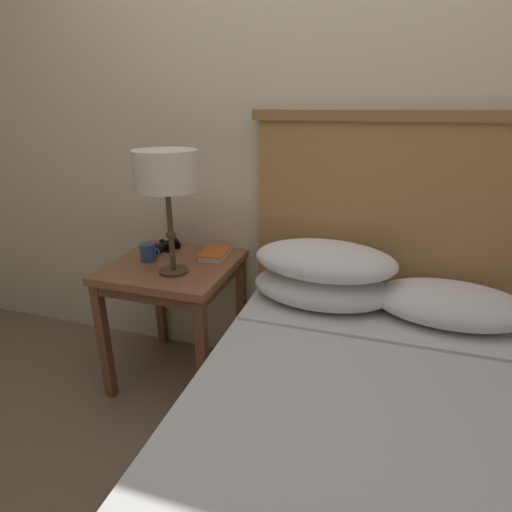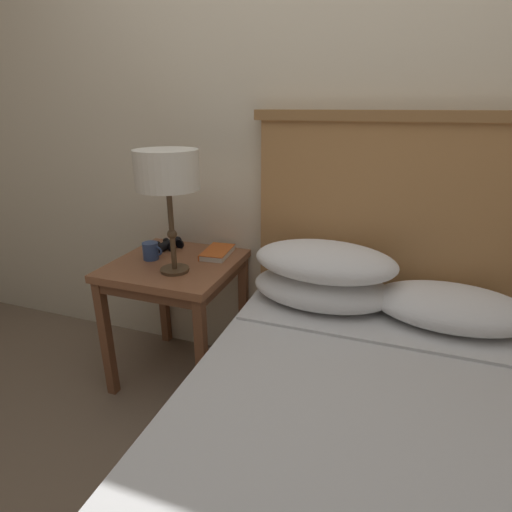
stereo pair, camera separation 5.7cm
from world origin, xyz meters
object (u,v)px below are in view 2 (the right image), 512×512
at_px(book_on_nightstand, 217,252).
at_px(binoculars_pair, 169,244).
at_px(bed, 360,449).
at_px(table_lamp, 167,173).
at_px(nightstand, 176,278).
at_px(coffee_mug, 151,251).

relative_size(book_on_nightstand, binoculars_pair, 1.35).
xyz_separation_m(bed, book_on_nightstand, (-0.80, 0.69, 0.33)).
distance_m(bed, table_lamp, 1.26).
bearing_deg(bed, book_on_nightstand, 139.30).
bearing_deg(binoculars_pair, nightstand, -51.30).
height_order(bed, binoculars_pair, bed).
xyz_separation_m(nightstand, coffee_mug, (-0.12, -0.01, 0.13)).
relative_size(table_lamp, coffee_mug, 5.25).
distance_m(nightstand, table_lamp, 0.54).
xyz_separation_m(nightstand, book_on_nightstand, (0.16, 0.15, 0.10)).
height_order(book_on_nightstand, binoculars_pair, binoculars_pair).
relative_size(table_lamp, binoculars_pair, 3.29).
height_order(bed, coffee_mug, bed).
relative_size(nightstand, binoculars_pair, 3.94).
distance_m(table_lamp, coffee_mug, 0.45).
bearing_deg(nightstand, table_lamp, -60.10).
bearing_deg(coffee_mug, table_lamp, -27.25).
height_order(table_lamp, binoculars_pair, table_lamp).
relative_size(bed, book_on_nightstand, 8.30).
xyz_separation_m(table_lamp, coffee_mug, (-0.19, 0.10, -0.40)).
bearing_deg(table_lamp, nightstand, 119.90).
bearing_deg(table_lamp, coffee_mug, 152.75).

